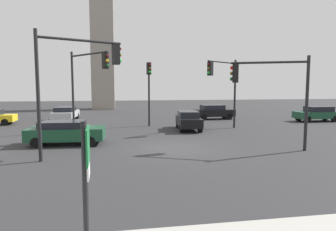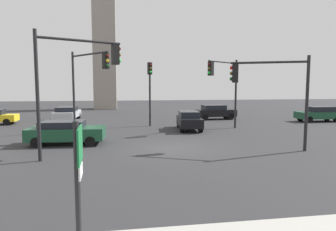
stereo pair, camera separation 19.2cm
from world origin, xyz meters
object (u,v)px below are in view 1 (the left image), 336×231
(traffic_light_1, at_px, (77,70))
(car_6, at_px, (188,120))
(traffic_light_2, at_px, (224,79))
(car_0, at_px, (66,132))
(direction_sign, at_px, (87,177))
(traffic_light_4, at_px, (87,75))
(traffic_light_3, at_px, (270,84))
(traffic_light_0, at_px, (149,82))
(car_1, at_px, (214,112))
(car_5, at_px, (317,114))
(car_4, at_px, (66,113))

(traffic_light_1, bearing_deg, car_6, 22.93)
(traffic_light_2, height_order, car_0, traffic_light_2)
(direction_sign, xyz_separation_m, traffic_light_2, (8.47, 16.48, 2.08))
(traffic_light_1, distance_m, traffic_light_4, 6.30)
(traffic_light_4, relative_size, car_6, 1.41)
(traffic_light_3, height_order, traffic_light_4, traffic_light_4)
(traffic_light_0, bearing_deg, traffic_light_2, 44.88)
(car_1, distance_m, car_6, 7.95)
(traffic_light_1, height_order, car_6, traffic_light_1)
(car_0, distance_m, car_1, 16.91)
(car_1, height_order, car_6, car_1)
(traffic_light_4, height_order, car_0, traffic_light_4)
(traffic_light_0, distance_m, car_1, 8.67)
(traffic_light_4, bearing_deg, car_5, 64.98)
(direction_sign, relative_size, traffic_light_3, 0.53)
(traffic_light_3, bearing_deg, traffic_light_1, 24.46)
(car_1, relative_size, car_4, 0.92)
(traffic_light_3, bearing_deg, traffic_light_4, -8.00)
(car_6, bearing_deg, car_4, -122.00)
(traffic_light_2, bearing_deg, car_6, -47.88)
(traffic_light_0, height_order, traffic_light_1, traffic_light_1)
(traffic_light_4, bearing_deg, traffic_light_2, 57.10)
(traffic_light_1, bearing_deg, car_4, 77.74)
(traffic_light_3, height_order, car_6, traffic_light_3)
(traffic_light_3, bearing_deg, car_5, -111.22)
(direction_sign, bearing_deg, car_6, 67.95)
(car_1, bearing_deg, traffic_light_1, -131.85)
(traffic_light_0, xyz_separation_m, car_6, (2.78, -2.62, -2.95))
(traffic_light_1, relative_size, traffic_light_4, 1.00)
(traffic_light_0, height_order, traffic_light_2, traffic_light_2)
(traffic_light_2, xyz_separation_m, car_1, (1.68, 7.28, -3.11))
(car_5, bearing_deg, car_6, 14.74)
(traffic_light_0, bearing_deg, car_1, 105.70)
(traffic_light_2, bearing_deg, car_5, 164.09)
(car_0, distance_m, car_5, 23.21)
(traffic_light_3, bearing_deg, car_4, -26.49)
(traffic_light_1, relative_size, car_5, 1.40)
(traffic_light_2, distance_m, traffic_light_3, 7.04)
(car_0, height_order, car_6, car_6)
(traffic_light_1, distance_m, traffic_light_2, 12.12)
(traffic_light_0, xyz_separation_m, traffic_light_3, (5.36, -10.22, -0.21))
(car_4, height_order, car_6, car_6)
(traffic_light_2, distance_m, car_0, 12.06)
(car_0, bearing_deg, traffic_light_1, -67.15)
(direction_sign, relative_size, car_5, 0.63)
(direction_sign, distance_m, car_1, 25.86)
(traffic_light_0, relative_size, car_6, 1.30)
(traffic_light_0, distance_m, car_6, 4.83)
(traffic_light_4, xyz_separation_m, car_0, (-0.96, -3.12, -3.42))
(traffic_light_0, xyz_separation_m, traffic_light_2, (5.37, -3.18, 0.16))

